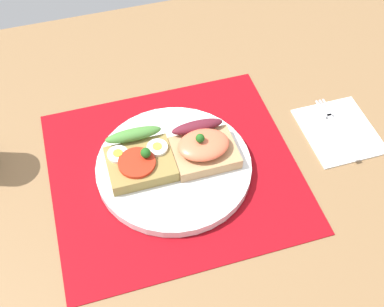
{
  "coord_description": "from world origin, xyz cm",
  "views": [
    {
      "loc": [
        -10.27,
        -44.75,
        62.48
      ],
      "look_at": [
        3.0,
        0.0,
        3.35
      ],
      "focal_mm": 45.33,
      "sensor_mm": 36.0,
      "label": 1
    }
  ],
  "objects_px": {
    "sandwich_salmon": "(204,147)",
    "fork": "(336,127)",
    "sandwich_egg_tomato": "(139,159)",
    "napkin": "(338,129)",
    "plate": "(174,167)"
  },
  "relations": [
    {
      "from": "napkin",
      "to": "fork",
      "type": "xyz_separation_m",
      "value": [
        -0.0,
        0.0,
        0.0
      ]
    },
    {
      "from": "plate",
      "to": "sandwich_salmon",
      "type": "relative_size",
      "value": 2.47
    },
    {
      "from": "plate",
      "to": "napkin",
      "type": "relative_size",
      "value": 1.83
    },
    {
      "from": "sandwich_salmon",
      "to": "fork",
      "type": "xyz_separation_m",
      "value": [
        0.24,
        0.0,
        -0.03
      ]
    },
    {
      "from": "sandwich_egg_tomato",
      "to": "napkin",
      "type": "bearing_deg",
      "value": -1.6
    },
    {
      "from": "sandwich_egg_tomato",
      "to": "fork",
      "type": "xyz_separation_m",
      "value": [
        0.34,
        -0.01,
        -0.03
      ]
    },
    {
      "from": "napkin",
      "to": "fork",
      "type": "distance_m",
      "value": 0.01
    },
    {
      "from": "plate",
      "to": "sandwich_egg_tomato",
      "type": "distance_m",
      "value": 0.06
    },
    {
      "from": "sandwich_salmon",
      "to": "fork",
      "type": "height_order",
      "value": "sandwich_salmon"
    },
    {
      "from": "plate",
      "to": "fork",
      "type": "height_order",
      "value": "plate"
    },
    {
      "from": "sandwich_egg_tomato",
      "to": "sandwich_salmon",
      "type": "xyz_separation_m",
      "value": [
        0.1,
        -0.01,
        0.0
      ]
    },
    {
      "from": "sandwich_salmon",
      "to": "fork",
      "type": "distance_m",
      "value": 0.24
    },
    {
      "from": "napkin",
      "to": "sandwich_egg_tomato",
      "type": "bearing_deg",
      "value": 178.4
    },
    {
      "from": "napkin",
      "to": "sandwich_salmon",
      "type": "bearing_deg",
      "value": -179.96
    },
    {
      "from": "sandwich_egg_tomato",
      "to": "fork",
      "type": "relative_size",
      "value": 0.72
    }
  ]
}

